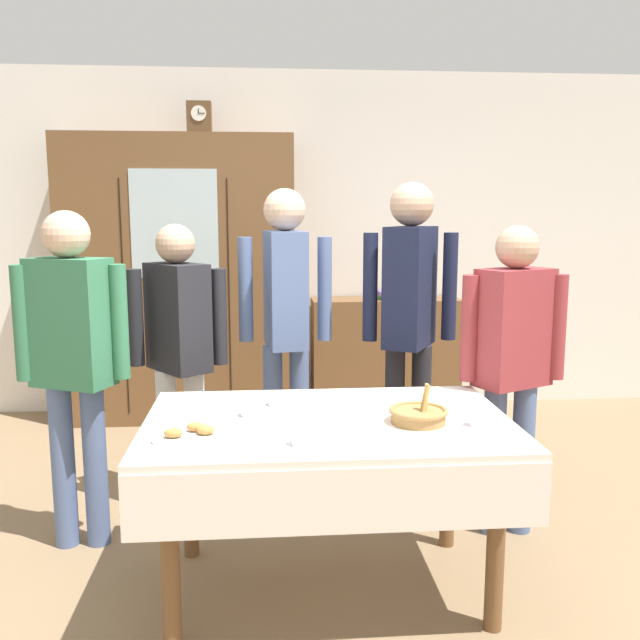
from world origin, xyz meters
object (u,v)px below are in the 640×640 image
Objects in this scene: dining_table at (329,447)px; tea_cup_back_edge at (251,411)px; tea_cup_front_edge at (302,440)px; person_by_cabinet at (285,310)px; bread_basket at (419,414)px; pastry_plate at (190,435)px; bookshelf_low at (385,355)px; book_stack at (386,294)px; person_behind_table_right at (513,352)px; person_beside_shelf at (72,347)px; person_near_right_end at (178,339)px; tea_cup_mid_right at (278,401)px; person_behind_table_left at (410,308)px; spoon_near_left at (372,405)px; tea_cup_far_left at (479,421)px; mantel_clock at (199,118)px; wall_cabinet at (180,280)px; spoon_near_right at (320,398)px.

dining_table is 11.58× the size of tea_cup_back_edge.
person_by_cabinet is (-0.01, 1.39, 0.28)m from tea_cup_front_edge.
bread_basket reaches higher than dining_table.
pastry_plate is at bearing 163.43° from tea_cup_front_edge.
book_stack is (-0.00, 0.00, 0.49)m from bookshelf_low.
person_by_cabinet reaches higher than person_behind_table_right.
person_beside_shelf is at bearing 155.44° from dining_table.
tea_cup_back_edge is 1.08m from person_by_cabinet.
person_near_right_end reaches higher than pastry_plate.
person_behind_table_right is at bearing -0.99° from person_beside_shelf.
bookshelf_low is at bearing 68.21° from tea_cup_back_edge.
bookshelf_low is 2.61m from tea_cup_mid_right.
person_behind_table_right is at bearing -49.40° from person_behind_table_left.
person_by_cabinet is 0.98× the size of person_behind_table_left.
spoon_near_left is 0.08× the size of person_near_right_end.
tea_cup_far_left is 1.87m from person_beside_shelf.
mantel_clock is at bearing 128.49° from person_behind_table_right.
tea_cup_mid_right is at bearing 177.81° from spoon_near_left.
pastry_plate is at bearing -86.25° from mantel_clock.
tea_cup_front_edge is at bearing -64.69° from person_near_right_end.
person_behind_table_right is (1.15, 0.27, 0.14)m from tea_cup_mid_right.
spoon_near_left is 0.81m from person_behind_table_right.
person_by_cabinet is at bearing -68.75° from mantel_clock.
person_by_cabinet is at bearing -118.77° from bookshelf_low.
wall_cabinet is at bearing 131.36° from person_behind_table_right.
tea_cup_back_edge is at bearing -138.86° from spoon_near_right.
book_stack reaches higher than bread_basket.
person_by_cabinet reaches higher than spoon_near_right.
bookshelf_low is at bearing 74.97° from dining_table.
person_by_cabinet is at bearing 29.27° from person_beside_shelf.
tea_cup_front_edge is at bearing -62.45° from tea_cup_back_edge.
tea_cup_front_edge reaches higher than spoon_near_right.
bookshelf_low is at bearing 78.43° from spoon_near_left.
book_stack reaches higher than pastry_plate.
tea_cup_far_left is 0.08× the size of person_near_right_end.
tea_cup_front_edge is 0.08× the size of person_beside_shelf.
book_stack is 1.73× the size of tea_cup_back_edge.
wall_cabinet is 2.49m from tea_cup_mid_right.
pastry_plate is 1.15m from person_near_right_end.
book_stack is at bearing 1.80° from wall_cabinet.
person_behind_table_left is at bearing -95.85° from bookshelf_low.
person_by_cabinet is (-0.13, 0.75, 0.30)m from spoon_near_right.
person_behind_table_left is at bearing 46.39° from tea_cup_back_edge.
person_beside_shelf is at bearing 141.21° from tea_cup_front_edge.
bread_basket is at bearing 159.44° from tea_cup_far_left.
tea_cup_mid_right is (0.11, 0.15, 0.00)m from tea_cup_back_edge.
bread_basket is at bearing -42.87° from person_near_right_end.
wall_cabinet is 1.65m from person_near_right_end.
bread_basket is 0.81m from person_behind_table_right.
mantel_clock is at bearing 99.09° from tea_cup_back_edge.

